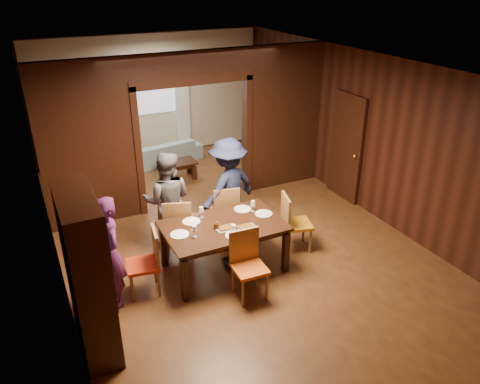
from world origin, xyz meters
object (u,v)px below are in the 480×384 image
chair_far_l (178,225)px  hutch (87,274)px  person_navy (228,188)px  dining_table (224,247)px  person_grey (167,201)px  chair_far_r (224,210)px  person_purple (108,254)px  sofa (163,152)px  chair_near (250,267)px  coffee_table (178,170)px  chair_left (143,263)px  chair_right (297,222)px

chair_far_l → hutch: size_ratio=0.48×
person_navy → hutch: 3.07m
dining_table → person_navy: bearing=61.5°
person_grey → chair_far_r: size_ratio=1.70×
person_purple → person_navy: (2.21, 1.03, 0.07)m
sofa → chair_near: size_ratio=1.85×
person_navy → chair_far_l: person_navy is taller
person_purple → dining_table: size_ratio=0.90×
dining_table → hutch: hutch is taller
dining_table → chair_far_l: bearing=120.6°
person_grey → sofa: size_ratio=0.92×
person_purple → coffee_table: bearing=137.9°
person_grey → person_navy: (1.05, -0.05, 0.04)m
chair_far_l → chair_near: (0.50, -1.55, 0.00)m
chair_left → chair_right: same height
sofa → dining_table: (-0.50, -4.61, 0.12)m
chair_far_l → chair_near: bearing=126.7°
chair_far_l → hutch: hutch is taller
dining_table → chair_far_l: 0.90m
sofa → hutch: size_ratio=0.90×
person_grey → chair_near: person_grey is taller
sofa → person_navy: bearing=81.2°
sofa → dining_table: dining_table is taller
dining_table → chair_near: 0.78m
person_purple → chair_left: 0.54m
person_grey → dining_table: person_grey is taller
sofa → chair_far_r: 3.73m
person_grey → dining_table: 1.21m
person_navy → chair_far_r: bearing=8.4°
person_purple → chair_far_r: bearing=103.9°
dining_table → person_grey: bearing=118.6°
person_grey → chair_near: 1.89m
chair_left → chair_near: bearing=68.8°
dining_table → chair_left: bearing=-178.3°
coffee_table → sofa: bearing=89.3°
sofa → chair_near: 5.41m
chair_far_r → chair_near: (-0.37, -1.66, 0.00)m
person_navy → coffee_table: size_ratio=2.15×
person_purple → person_navy: 2.44m
hutch → chair_near: bearing=-0.9°
person_purple → chair_far_r: person_purple is taller
hutch → sofa: bearing=64.5°
chair_right → hutch: 3.47m
person_grey → chair_near: bearing=130.9°
person_navy → chair_far_l: 1.05m
person_purple → dining_table: 1.75m
sofa → dining_table: size_ratio=1.01×
person_navy → chair_left: 2.06m
person_purple → dining_table: person_purple is taller
dining_table → chair_far_r: size_ratio=1.83×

